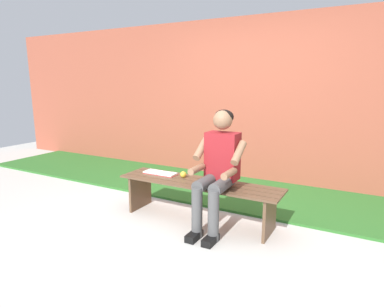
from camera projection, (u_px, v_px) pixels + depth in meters
name	position (u px, v px, depth m)	size (l,w,h in m)	color
ground_plane	(59.00, 235.00, 3.42)	(10.00, 7.00, 0.04)	beige
grass_strip	(240.00, 187.00, 4.88)	(9.00, 1.89, 0.03)	#2D6B28
brick_wall	(227.00, 100.00, 5.38)	(9.50, 0.24, 2.50)	#9E4C38
bench_near	(198.00, 191.00, 3.68)	(1.86, 0.46, 0.45)	brown
person_seated	(218.00, 166.00, 3.39)	(0.50, 0.69, 1.26)	maroon
apple	(183.00, 175.00, 3.81)	(0.07, 0.07, 0.07)	gold
book_open	(160.00, 173.00, 3.97)	(0.41, 0.16, 0.02)	white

